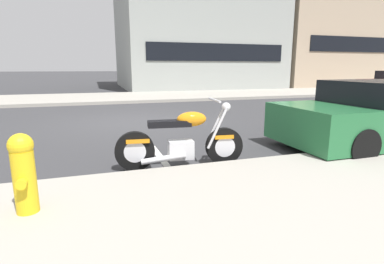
% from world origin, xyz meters
% --- Properties ---
extents(ground_plane, '(260.00, 260.00, 0.00)m').
position_xyz_m(ground_plane, '(0.00, 0.00, 0.00)').
color(ground_plane, '#333335').
extents(sidewalk_far_curb, '(120.00, 5.00, 0.14)m').
position_xyz_m(sidewalk_far_curb, '(12.00, 7.24, 0.07)').
color(sidewalk_far_curb, gray).
rests_on(sidewalk_far_curb, ground).
extents(parking_stall_stripe, '(0.12, 2.20, 0.01)m').
position_xyz_m(parking_stall_stripe, '(0.00, -4.14, 0.00)').
color(parking_stall_stripe, silver).
rests_on(parking_stall_stripe, ground).
extents(parked_motorcycle, '(2.09, 0.62, 1.11)m').
position_xyz_m(parked_motorcycle, '(0.23, -4.51, 0.42)').
color(parked_motorcycle, black).
rests_on(parked_motorcycle, ground).
extents(fire_hydrant, '(0.24, 0.36, 0.83)m').
position_xyz_m(fire_hydrant, '(-1.80, -5.81, 0.58)').
color(fire_hydrant, gold).
rests_on(fire_hydrant, sidewalk_near_curb).
extents(townhouse_behind_pole, '(11.11, 12.04, 11.61)m').
position_xyz_m(townhouse_behind_pole, '(6.67, 15.52, 5.81)').
color(townhouse_behind_pole, '#939993').
rests_on(townhouse_behind_pole, ground).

